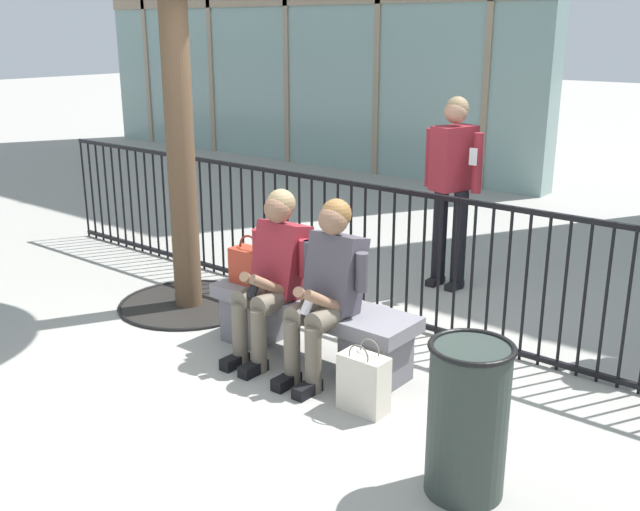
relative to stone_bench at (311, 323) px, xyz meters
The scene contains 9 objects.
ground_plane 0.27m from the stone_bench, ahead, with size 60.00×60.00×0.00m, color #9E9B93.
stone_bench is the anchor object (origin of this frame).
seated_person_with_phone 0.47m from the stone_bench, 151.89° to the right, with size 0.52×0.66×1.21m.
seated_person_companion 0.47m from the stone_bench, 28.11° to the right, with size 0.52×0.66×1.21m.
handbag_on_bench 0.66m from the stone_bench, behind, with size 0.29×0.17×0.37m.
shopping_bag 0.83m from the stone_bench, 27.37° to the right, with size 0.30×0.16×0.46m.
bystander_further_back 2.13m from the stone_bench, 90.96° to the left, with size 0.55×0.43×1.71m.
plaza_railing 0.97m from the stone_bench, 90.00° to the left, with size 8.13×0.04×1.11m.
trash_can 1.78m from the stone_bench, 24.34° to the right, with size 0.43×0.43×0.82m.
Camera 1 is at (3.10, -3.74, 2.27)m, focal length 41.53 mm.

